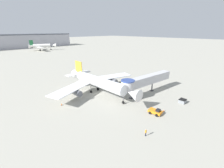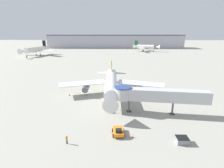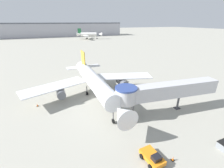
% 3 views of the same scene
% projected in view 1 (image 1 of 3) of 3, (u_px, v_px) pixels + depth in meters
% --- Properties ---
extents(ground_plane, '(800.00, 800.00, 0.00)m').
position_uv_depth(ground_plane, '(98.00, 93.00, 51.36)').
color(ground_plane, '#9E9B8E').
extents(main_airplane, '(33.54, 30.53, 9.55)m').
position_uv_depth(main_airplane, '(98.00, 82.00, 50.12)').
color(main_airplane, silver).
rests_on(main_airplane, ground_plane).
extents(jet_bridge, '(22.07, 5.56, 6.43)m').
position_uv_depth(jet_bridge, '(144.00, 81.00, 49.27)').
color(jet_bridge, '#B7B7BC').
rests_on(jet_bridge, ground_plane).
extents(pushback_tug_orange, '(2.50, 3.47, 1.54)m').
position_uv_depth(pushback_tug_orange, '(155.00, 111.00, 38.53)').
color(pushback_tug_orange, orange).
rests_on(pushback_tug_orange, ground_plane).
extents(service_container_gray, '(2.13, 1.83, 1.12)m').
position_uv_depth(service_container_gray, '(182.00, 101.00, 44.43)').
color(service_container_gray, gray).
rests_on(service_container_gray, ground_plane).
extents(traffic_cone_starboard_wing, '(0.40, 0.40, 0.67)m').
position_uv_depth(traffic_cone_starboard_wing, '(127.00, 84.00, 58.81)').
color(traffic_cone_starboard_wing, black).
rests_on(traffic_cone_starboard_wing, ground_plane).
extents(traffic_cone_apron_front, '(0.41, 0.41, 0.68)m').
position_uv_depth(traffic_cone_apron_front, '(164.00, 110.00, 39.76)').
color(traffic_cone_apron_front, black).
rests_on(traffic_cone_apron_front, ground_plane).
extents(traffic_cone_port_wing, '(0.42, 0.42, 0.70)m').
position_uv_depth(traffic_cone_port_wing, '(62.00, 104.00, 43.06)').
color(traffic_cone_port_wing, black).
rests_on(traffic_cone_port_wing, ground_plane).
extents(ground_crew_marshaller, '(0.32, 0.22, 1.64)m').
position_uv_depth(ground_crew_marshaller, '(146.00, 132.00, 30.34)').
color(ground_crew_marshaller, '#1E2338').
rests_on(ground_crew_marshaller, ground_plane).
extents(background_jet_green_tail, '(26.75, 28.25, 10.80)m').
position_uv_depth(background_jet_green_tail, '(41.00, 46.00, 157.74)').
color(background_jet_green_tail, white).
rests_on(background_jet_green_tail, ground_plane).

